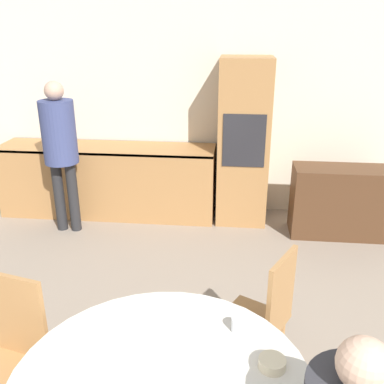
{
  "coord_description": "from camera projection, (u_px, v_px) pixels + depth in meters",
  "views": [
    {
      "loc": [
        0.33,
        -0.17,
        2.3
      ],
      "look_at": [
        0.01,
        2.9,
        1.07
      ],
      "focal_mm": 40.0,
      "sensor_mm": 36.0,
      "label": 1
    }
  ],
  "objects": [
    {
      "name": "cup",
      "position": [
        238.0,
        325.0,
        2.33
      ],
      "size": [
        0.08,
        0.08,
        0.08
      ],
      "color": "silver",
      "rests_on": "dining_table"
    },
    {
      "name": "chair_far_right",
      "position": [
        266.0,
        312.0,
        2.79
      ],
      "size": [
        0.54,
        0.54,
        0.98
      ],
      "rotation": [
        0.0,
        0.0,
        4.22
      ],
      "color": "#AD7A47",
      "rests_on": "ground_plane"
    },
    {
      "name": "kitchen_counter",
      "position": [
        108.0,
        179.0,
        5.41
      ],
      "size": [
        2.68,
        0.6,
        0.89
      ],
      "color": "#AD7A47",
      "rests_on": "ground_plane"
    },
    {
      "name": "person_standing",
      "position": [
        60.0,
        142.0,
        4.73
      ],
      "size": [
        0.38,
        0.38,
        1.74
      ],
      "color": "#262628",
      "rests_on": "ground_plane"
    },
    {
      "name": "oven_unit",
      "position": [
        243.0,
        143.0,
        5.07
      ],
      "size": [
        0.59,
        0.59,
        1.96
      ],
      "color": "#AD7A47",
      "rests_on": "ground_plane"
    },
    {
      "name": "bowl_near",
      "position": [
        272.0,
        363.0,
        2.09
      ],
      "size": [
        0.14,
        0.14,
        0.05
      ],
      "color": "beige",
      "rests_on": "dining_table"
    },
    {
      "name": "sideboard",
      "position": [
        342.0,
        202.0,
        4.87
      ],
      "size": [
        1.12,
        0.45,
        0.81
      ],
      "color": "#51331E",
      "rests_on": "ground_plane"
    },
    {
      "name": "chair_far_left",
      "position": [
        12.0,
        349.0,
        2.48
      ],
      "size": [
        0.48,
        0.48,
        0.98
      ],
      "rotation": [
        0.0,
        0.0,
        6.04
      ],
      "color": "#AD7A47",
      "rests_on": "ground_plane"
    },
    {
      "name": "wall_back",
      "position": [
        210.0,
        110.0,
        5.3
      ],
      "size": [
        6.9,
        0.05,
        2.6
      ],
      "color": "silver",
      "rests_on": "ground_plane"
    }
  ]
}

